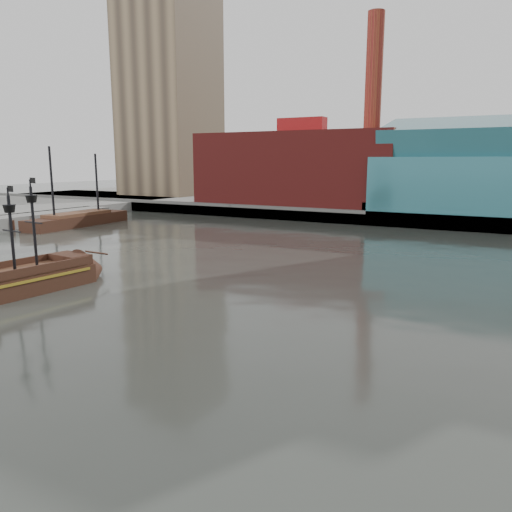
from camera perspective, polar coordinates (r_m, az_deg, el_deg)
The scene contains 7 objects.
ground at distance 34.20m, azimuth -10.20°, elevation -8.80°, with size 400.00×400.00×0.00m, color #2A2D28.
promenade_far at distance 119.13m, azimuth 18.84°, elevation 5.27°, with size 220.00×60.00×2.00m, color slate.
seawall at distance 90.33m, azimuth 15.52°, elevation 4.04°, with size 220.00×1.00×2.60m, color #4C4C49.
pier at distance 96.35m, azimuth -26.15°, elevation 3.55°, with size 6.00×40.00×2.00m, color slate.
skyline at distance 111.29m, azimuth 21.66°, elevation 16.91°, with size 149.00×45.00×62.00m.
pirate_ship at distance 48.57m, azimuth -24.79°, elevation -2.57°, with size 5.52×14.56×10.66m.
docked_vessel at distance 94.05m, azimuth -19.67°, elevation 3.82°, with size 6.20×21.35×14.33m.
Camera 1 is at (20.50, -24.89, 11.41)m, focal length 35.00 mm.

